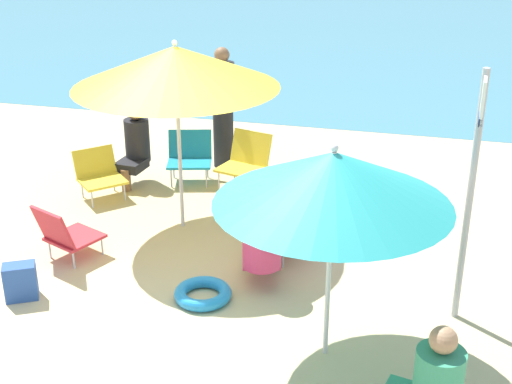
% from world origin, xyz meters
% --- Properties ---
extents(ground_plane, '(40.00, 40.00, 0.00)m').
position_xyz_m(ground_plane, '(0.00, 0.00, 0.00)').
color(ground_plane, '#CCB789').
extents(sea_water, '(40.00, 16.00, 0.01)m').
position_xyz_m(sea_water, '(0.00, 13.06, 0.00)').
color(sea_water, teal).
rests_on(sea_water, ground_plane).
extents(umbrella_teal, '(1.78, 1.78, 1.79)m').
position_xyz_m(umbrella_teal, '(1.25, -0.68, 1.52)').
color(umbrella_teal, silver).
rests_on(umbrella_teal, ground_plane).
extents(umbrella_yellow, '(2.14, 2.14, 2.07)m').
position_xyz_m(umbrella_yellow, '(-0.66, 1.23, 1.80)').
color(umbrella_yellow, silver).
rests_on(umbrella_yellow, ground_plane).
extents(beach_chair_a, '(0.73, 0.73, 0.57)m').
position_xyz_m(beach_chair_a, '(-1.91, 1.77, 0.30)').
color(beach_chair_a, gold).
rests_on(beach_chair_a, ground_plane).
extents(beach_chair_b, '(0.66, 0.62, 0.62)m').
position_xyz_m(beach_chair_b, '(-1.03, 2.55, 0.34)').
color(beach_chair_b, teal).
rests_on(beach_chair_b, ground_plane).
extents(beach_chair_c, '(0.64, 0.69, 0.62)m').
position_xyz_m(beach_chair_c, '(-1.51, 0.20, 0.31)').
color(beach_chair_c, red).
rests_on(beach_chair_c, ground_plane).
extents(beach_chair_d, '(0.66, 0.65, 0.56)m').
position_xyz_m(beach_chair_d, '(0.61, 0.82, 0.30)').
color(beach_chair_d, red).
rests_on(beach_chair_d, ground_plane).
extents(beach_chair_e, '(0.67, 0.67, 0.67)m').
position_xyz_m(beach_chair_e, '(-0.28, 2.53, 0.35)').
color(beach_chair_e, gold).
rests_on(beach_chair_e, ground_plane).
extents(person_a, '(0.55, 0.40, 0.90)m').
position_xyz_m(person_a, '(2.07, -1.45, 0.44)').
color(person_a, '#389970').
rests_on(person_a, ground_plane).
extents(person_b, '(0.32, 0.32, 1.61)m').
position_xyz_m(person_b, '(-0.75, 3.13, 0.81)').
color(person_b, black).
rests_on(person_b, ground_plane).
extents(person_c, '(0.45, 0.57, 0.90)m').
position_xyz_m(person_c, '(0.50, 0.22, 0.44)').
color(person_c, '#DB3866').
rests_on(person_c, ground_plane).
extents(person_d, '(0.35, 0.55, 1.02)m').
position_xyz_m(person_d, '(-1.65, 2.31, 0.52)').
color(person_d, black).
rests_on(person_d, ground_plane).
extents(warning_sign, '(0.06, 0.51, 2.21)m').
position_xyz_m(warning_sign, '(2.27, 0.14, 1.44)').
color(warning_sign, '#ADADB2').
rests_on(warning_sign, ground_plane).
extents(swim_ring, '(0.53, 0.53, 0.11)m').
position_xyz_m(swim_ring, '(0.04, -0.16, 0.06)').
color(swim_ring, '#238CD8').
rests_on(swim_ring, ground_plane).
extents(beach_bag, '(0.34, 0.29, 0.35)m').
position_xyz_m(beach_bag, '(-1.57, -0.55, 0.17)').
color(beach_bag, '#2D519E').
rests_on(beach_bag, ground_plane).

